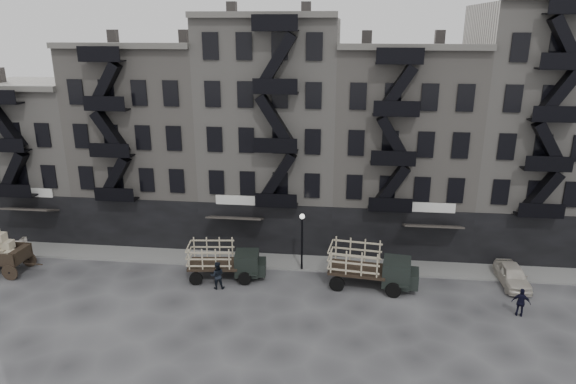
# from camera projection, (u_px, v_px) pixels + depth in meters

# --- Properties ---
(ground) EXTENTS (140.00, 140.00, 0.00)m
(ground) POSITION_uv_depth(u_px,v_px,m) (253.00, 286.00, 34.16)
(ground) COLOR #38383A
(ground) RESTS_ON ground
(sidewalk) EXTENTS (55.00, 2.50, 0.15)m
(sidewalk) POSITION_uv_depth(u_px,v_px,m) (262.00, 260.00, 37.68)
(sidewalk) COLOR slate
(sidewalk) RESTS_ON ground
(building_west) EXTENTS (10.00, 11.35, 13.20)m
(building_west) POSITION_uv_depth(u_px,v_px,m) (42.00, 155.00, 43.74)
(building_west) COLOR gray
(building_west) RESTS_ON ground
(building_midwest) EXTENTS (10.00, 11.35, 16.20)m
(building_midwest) POSITION_uv_depth(u_px,v_px,m) (153.00, 140.00, 42.19)
(building_midwest) COLOR gray
(building_midwest) RESTS_ON ground
(building_center) EXTENTS (10.00, 11.35, 18.20)m
(building_center) POSITION_uv_depth(u_px,v_px,m) (273.00, 131.00, 40.79)
(building_center) COLOR gray
(building_center) RESTS_ON ground
(building_mideast) EXTENTS (10.00, 11.35, 16.20)m
(building_mideast) POSITION_uv_depth(u_px,v_px,m) (400.00, 147.00, 40.02)
(building_mideast) COLOR gray
(building_mideast) RESTS_ON ground
(building_east) EXTENTS (10.00, 11.35, 19.20)m
(building_east) POSITION_uv_depth(u_px,v_px,m) (537.00, 131.00, 38.47)
(building_east) COLOR gray
(building_east) RESTS_ON ground
(lamp_post) EXTENTS (0.36, 0.36, 4.28)m
(lamp_post) POSITION_uv_depth(u_px,v_px,m) (302.00, 234.00, 35.42)
(lamp_post) COLOR black
(lamp_post) RESTS_ON ground
(horse) EXTENTS (2.03, 1.41, 1.57)m
(horse) POSITION_uv_depth(u_px,v_px,m) (16.00, 246.00, 38.38)
(horse) COLOR silver
(horse) RESTS_ON ground
(stake_truck_west) EXTENTS (5.37, 2.62, 2.61)m
(stake_truck_west) POSITION_uv_depth(u_px,v_px,m) (224.00, 258.00, 34.79)
(stake_truck_west) COLOR black
(stake_truck_west) RESTS_ON ground
(stake_truck_east) EXTENTS (5.99, 2.97, 2.90)m
(stake_truck_east) POSITION_uv_depth(u_px,v_px,m) (370.00, 264.00, 33.59)
(stake_truck_east) COLOR black
(stake_truck_east) RESTS_ON ground
(car_east) EXTENTS (1.75, 4.09, 1.38)m
(car_east) POSITION_uv_depth(u_px,v_px,m) (512.00, 275.00, 34.14)
(car_east) COLOR beige
(car_east) RESTS_ON ground
(pedestrian_west) EXTENTS (0.76, 0.76, 1.78)m
(pedestrian_west) POSITION_uv_depth(u_px,v_px,m) (15.00, 255.00, 36.72)
(pedestrian_west) COLOR black
(pedestrian_west) RESTS_ON ground
(pedestrian_mid) EXTENTS (1.04, 0.88, 1.89)m
(pedestrian_mid) POSITION_uv_depth(u_px,v_px,m) (217.00, 275.00, 33.58)
(pedestrian_mid) COLOR black
(pedestrian_mid) RESTS_ON ground
(policeman) EXTENTS (1.12, 0.69, 1.78)m
(policeman) POSITION_uv_depth(u_px,v_px,m) (521.00, 303.00, 30.39)
(policeman) COLOR black
(policeman) RESTS_ON ground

